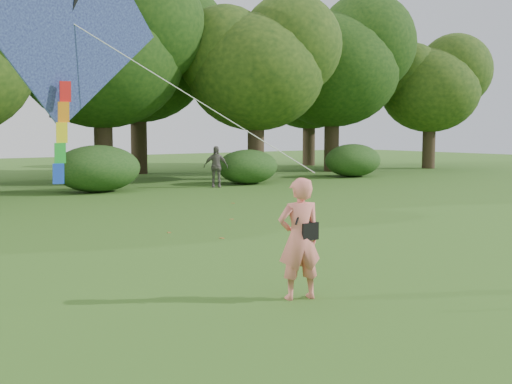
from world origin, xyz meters
TOP-DOWN VIEW (x-y plane):
  - ground at (0.00, 0.00)m, footprint 100.00×100.00m
  - man_kite_flyer at (-0.92, 0.77)m, footprint 0.77×0.62m
  - bystander_right at (7.92, 16.86)m, footprint 1.11×0.94m
  - crossbody_bag at (-0.80, 0.74)m, footprint 0.43×0.20m
  - flying_kite at (-3.98, 1.60)m, footprint 4.64×1.28m
  - tree_line at (1.67, 22.88)m, footprint 54.70×15.30m
  - shrub_band at (-0.72, 17.60)m, footprint 39.15×3.22m
  - fallen_leaves at (-1.09, 4.81)m, footprint 11.11×14.76m

SIDE VIEW (x-z plane):
  - ground at x=0.00m, z-range 0.00..0.00m
  - fallen_leaves at x=-1.09m, z-range 0.00..0.01m
  - shrub_band at x=-0.72m, z-range -0.08..1.79m
  - bystander_right at x=7.92m, z-range 0.00..1.78m
  - man_kite_flyer at x=-0.92m, z-range 0.00..1.82m
  - crossbody_bag at x=-0.80m, z-range 0.67..1.39m
  - flying_kite at x=-3.98m, z-range 2.14..5.51m
  - tree_line at x=1.67m, z-range 0.86..10.35m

